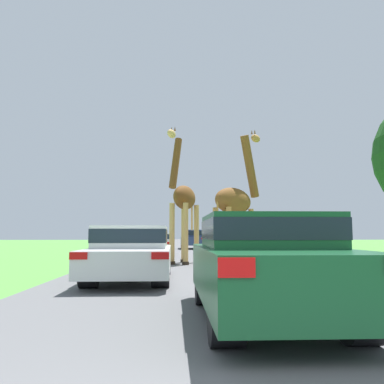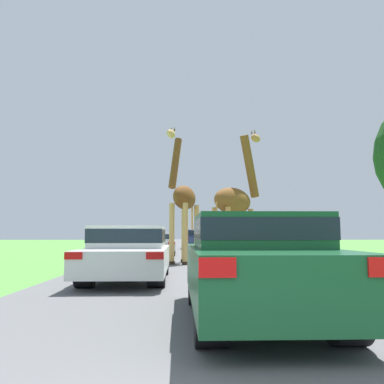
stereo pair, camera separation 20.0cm
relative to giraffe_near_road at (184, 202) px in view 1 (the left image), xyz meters
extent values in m
cube|color=#5B5B5E|center=(0.17, 15.53, -2.35)|extent=(7.09, 120.00, 0.00)
cylinder|color=tan|center=(0.06, -0.59, -1.21)|extent=(0.20, 0.20, 2.29)
cylinder|color=#2D2319|center=(0.06, -0.59, -2.29)|extent=(0.26, 0.26, 0.12)
cylinder|color=tan|center=(-0.45, -0.39, -1.21)|extent=(0.20, 0.20, 2.29)
cylinder|color=#2D2319|center=(-0.45, -0.39, -2.29)|extent=(0.26, 0.26, 0.12)
cylinder|color=tan|center=(0.53, 0.61, -1.21)|extent=(0.20, 0.20, 2.29)
cylinder|color=#2D2319|center=(0.53, 0.61, -2.29)|extent=(0.26, 0.26, 0.12)
cylinder|color=tan|center=(0.03, 0.81, -1.21)|extent=(0.20, 0.20, 2.29)
cylinder|color=#2D2319|center=(0.03, 0.81, -2.29)|extent=(0.26, 0.26, 0.12)
ellipsoid|color=brown|center=(0.04, 0.11, 0.19)|extent=(1.27, 1.95, 0.93)
cylinder|color=brown|center=(-0.32, -0.82, 1.40)|extent=(0.57, 0.91, 1.99)
ellipsoid|color=tan|center=(-0.48, -1.22, 2.40)|extent=(0.43, 0.61, 0.30)
cylinder|color=tan|center=(0.36, 0.93, -0.43)|extent=(0.07, 0.07, 1.26)
cone|color=brown|center=(-0.35, -1.08, 2.63)|extent=(0.07, 0.07, 0.16)
cone|color=brown|center=(-0.48, -1.04, 2.63)|extent=(0.07, 0.07, 0.16)
cylinder|color=#B77F3D|center=(1.99, -0.81, -1.33)|extent=(0.18, 0.18, 2.03)
cylinder|color=#2D2319|center=(1.99, -0.81, -2.29)|extent=(0.24, 0.24, 0.11)
cylinder|color=#B77F3D|center=(2.40, -1.16, -1.33)|extent=(0.18, 0.18, 2.03)
cylinder|color=#2D2319|center=(2.40, -1.16, -2.29)|extent=(0.24, 0.24, 0.11)
cylinder|color=#B77F3D|center=(1.03, -1.90, -1.33)|extent=(0.18, 0.18, 2.03)
cylinder|color=#2D2319|center=(1.03, -1.90, -2.29)|extent=(0.24, 0.24, 0.11)
cylinder|color=#B77F3D|center=(1.44, -2.26, -1.33)|extent=(0.18, 0.18, 2.03)
cylinder|color=#2D2319|center=(1.44, -2.26, -2.29)|extent=(0.24, 0.24, 0.11)
ellipsoid|color=brown|center=(1.72, -1.53, -0.07)|extent=(1.85, 1.98, 0.93)
cylinder|color=brown|center=(2.47, -0.67, 1.31)|extent=(0.92, 0.99, 2.34)
ellipsoid|color=#B77F3D|center=(2.79, -0.31, 2.48)|extent=(0.55, 0.58, 0.30)
cylinder|color=#B77F3D|center=(1.07, -2.27, -0.62)|extent=(0.06, 0.06, 1.12)
cone|color=brown|center=(2.63, -0.40, 2.71)|extent=(0.07, 0.07, 0.16)
cone|color=brown|center=(2.72, -0.48, 2.71)|extent=(0.07, 0.07, 0.16)
cube|color=#144C28|center=(0.83, -10.25, -1.74)|extent=(1.72, 4.09, 0.68)
cube|color=#144C28|center=(0.83, -10.25, -1.18)|extent=(1.55, 1.84, 0.43)
cube|color=#19232D|center=(0.83, -10.25, -1.16)|extent=(1.57, 1.86, 0.26)
cube|color=red|center=(0.12, -12.30, -1.50)|extent=(0.31, 0.03, 0.16)
cylinder|color=black|center=(0.14, -9.02, -2.03)|extent=(0.34, 0.63, 0.63)
cylinder|color=black|center=(1.52, -9.02, -2.03)|extent=(0.34, 0.63, 0.63)
cylinder|color=black|center=(0.14, -11.47, -2.03)|extent=(0.34, 0.63, 0.63)
cylinder|color=black|center=(1.52, -11.47, -2.03)|extent=(0.34, 0.63, 0.63)
cube|color=silver|center=(-1.31, 6.73, -1.84)|extent=(1.89, 3.93, 0.51)
cube|color=silver|center=(-1.31, 6.73, -1.37)|extent=(1.70, 1.77, 0.43)
cube|color=#19232D|center=(-1.31, 6.73, -1.35)|extent=(1.72, 1.79, 0.26)
cube|color=red|center=(-2.08, 4.76, -1.66)|extent=(0.34, 0.03, 0.12)
cube|color=red|center=(-0.53, 4.76, -1.66)|extent=(0.34, 0.03, 0.12)
cylinder|color=black|center=(-2.06, 7.91, -2.05)|extent=(0.38, 0.60, 0.60)
cylinder|color=black|center=(-0.55, 7.91, -2.05)|extent=(0.38, 0.60, 0.60)
cylinder|color=black|center=(-2.06, 5.55, -2.05)|extent=(0.38, 0.60, 0.60)
cylinder|color=black|center=(-0.55, 5.55, -2.05)|extent=(0.38, 0.60, 0.60)
cube|color=navy|center=(1.08, 15.92, -1.75)|extent=(1.73, 4.06, 0.60)
cube|color=navy|center=(1.08, 15.92, -1.17)|extent=(1.56, 1.83, 0.55)
cube|color=#19232D|center=(1.08, 15.92, -1.14)|extent=(1.58, 1.85, 0.33)
cube|color=red|center=(0.37, 13.88, -1.53)|extent=(0.31, 0.03, 0.14)
cube|color=red|center=(1.80, 13.88, -1.53)|extent=(0.31, 0.03, 0.14)
cylinder|color=black|center=(0.39, 17.14, -2.00)|extent=(0.35, 0.71, 0.71)
cylinder|color=black|center=(1.78, 17.14, -2.00)|extent=(0.35, 0.71, 0.71)
cylinder|color=black|center=(0.39, 14.71, -2.00)|extent=(0.35, 0.71, 0.71)
cylinder|color=black|center=(1.78, 14.71, -2.00)|extent=(0.35, 0.71, 0.71)
cube|color=silver|center=(-1.41, -5.54, -1.83)|extent=(1.88, 4.61, 0.56)
cube|color=silver|center=(-1.41, -5.54, -1.29)|extent=(1.69, 2.07, 0.52)
cube|color=#19232D|center=(-1.41, -5.54, -1.26)|extent=(1.71, 2.09, 0.31)
cube|color=red|center=(-2.18, -7.85, -1.63)|extent=(0.34, 0.03, 0.13)
cube|color=red|center=(-0.64, -7.85, -1.63)|extent=(0.34, 0.03, 0.13)
cylinder|color=black|center=(-2.16, -4.15, -2.07)|extent=(0.38, 0.56, 0.56)
cylinder|color=black|center=(-0.66, -4.15, -2.07)|extent=(0.38, 0.56, 0.56)
cylinder|color=black|center=(-2.16, -6.92, -2.07)|extent=(0.38, 0.56, 0.56)
cylinder|color=black|center=(-0.66, -6.92, -2.07)|extent=(0.38, 0.56, 0.56)
camera|label=1|loc=(-0.40, -15.66, -1.23)|focal=38.00mm
camera|label=2|loc=(-0.20, -15.66, -1.23)|focal=38.00mm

